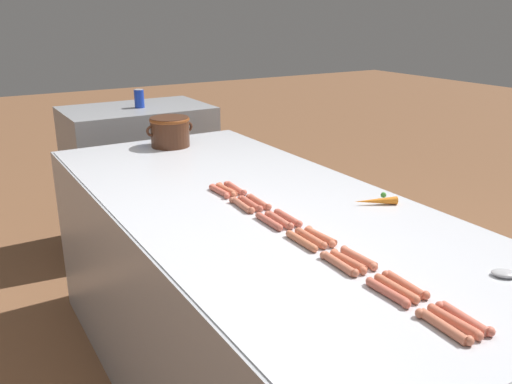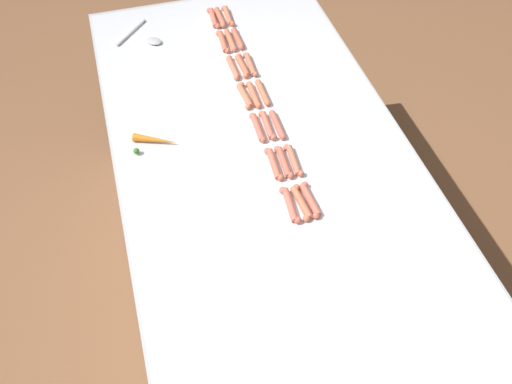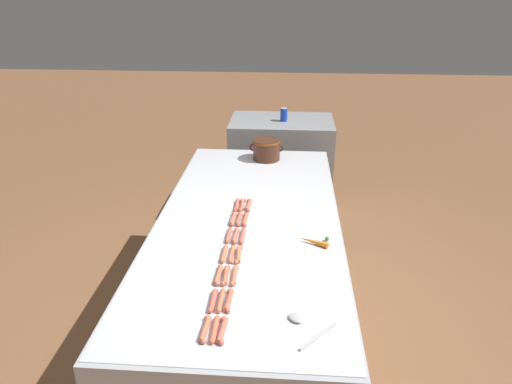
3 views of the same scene
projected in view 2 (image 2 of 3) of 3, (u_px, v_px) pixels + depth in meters
ground_plane at (269, 303)px, 2.64m from camera, size 20.00×20.00×0.00m
griddle_counter at (271, 250)px, 2.28m from camera, size 1.08×2.46×0.92m
hot_dog_0 at (228, 16)px, 2.55m from camera, size 0.03×0.16×0.02m
hot_dog_1 at (238, 39)px, 2.44m from camera, size 0.03×0.16×0.02m
hot_dog_2 at (250, 64)px, 2.32m from camera, size 0.03×0.16×0.02m
hot_dog_3 at (263, 93)px, 2.20m from camera, size 0.02×0.16×0.02m
hot_dog_4 at (277, 125)px, 2.08m from camera, size 0.03×0.16×0.02m
hot_dog_5 at (294, 160)px, 1.97m from camera, size 0.03×0.16×0.02m
hot_dog_6 at (310, 200)px, 1.85m from camera, size 0.03×0.16×0.02m
hot_dog_7 at (220, 17)px, 2.54m from camera, size 0.03×0.16×0.02m
hot_dog_8 at (230, 40)px, 2.43m from camera, size 0.02×0.16×0.02m
hot_dog_9 at (242, 66)px, 2.31m from camera, size 0.03×0.16×0.02m
hot_dog_10 at (254, 95)px, 2.19m from camera, size 0.03×0.16×0.02m
hot_dog_11 at (267, 125)px, 2.08m from camera, size 0.03×0.16×0.02m
hot_dog_12 at (284, 162)px, 1.96m from camera, size 0.03×0.16×0.02m
hot_dog_13 at (301, 202)px, 1.84m from camera, size 0.04×0.16×0.02m
hot_dog_14 at (213, 18)px, 2.54m from camera, size 0.03×0.16×0.02m
hot_dog_15 at (223, 42)px, 2.42m from camera, size 0.03×0.16×0.02m
hot_dog_16 at (233, 68)px, 2.31m from camera, size 0.03×0.16×0.02m
hot_dog_17 at (245, 96)px, 2.19m from camera, size 0.03×0.16×0.02m
hot_dog_18 at (258, 127)px, 2.07m from camera, size 0.03×0.16×0.02m
hot_dog_19 at (274, 164)px, 1.95m from camera, size 0.03×0.16×0.02m
hot_dog_20 at (290, 205)px, 1.84m from camera, size 0.03×0.16×0.02m
serving_spoon at (146, 38)px, 2.45m from camera, size 0.21×0.23×0.02m
carrot at (154, 141)px, 2.02m from camera, size 0.17×0.10×0.03m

